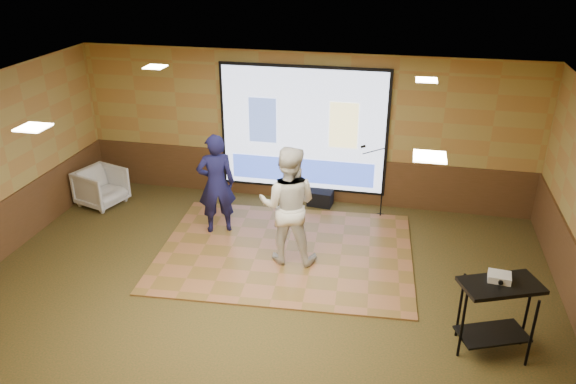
% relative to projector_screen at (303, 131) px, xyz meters
% --- Properties ---
extents(ground, '(9.00, 9.00, 0.00)m').
position_rel_projector_screen_xyz_m(ground, '(0.00, -3.44, -1.47)').
color(ground, '#2A3317').
rests_on(ground, ground).
extents(room_shell, '(9.04, 7.04, 3.02)m').
position_rel_projector_screen_xyz_m(room_shell, '(0.00, -3.44, 0.62)').
color(room_shell, '#A99046').
rests_on(room_shell, ground).
extents(wainscot_back, '(9.00, 0.04, 0.95)m').
position_rel_projector_screen_xyz_m(wainscot_back, '(0.00, 0.04, -1.00)').
color(wainscot_back, '#4B3219').
rests_on(wainscot_back, ground).
extents(projector_screen, '(3.32, 0.06, 2.52)m').
position_rel_projector_screen_xyz_m(projector_screen, '(0.00, 0.00, 0.00)').
color(projector_screen, black).
rests_on(projector_screen, room_shell).
extents(downlight_nw, '(0.32, 0.32, 0.02)m').
position_rel_projector_screen_xyz_m(downlight_nw, '(-2.20, -1.64, 1.50)').
color(downlight_nw, '#FFEABF').
rests_on(downlight_nw, room_shell).
extents(downlight_ne, '(0.32, 0.32, 0.02)m').
position_rel_projector_screen_xyz_m(downlight_ne, '(2.20, -1.64, 1.50)').
color(downlight_ne, '#FFEABF').
rests_on(downlight_ne, room_shell).
extents(downlight_sw, '(0.32, 0.32, 0.02)m').
position_rel_projector_screen_xyz_m(downlight_sw, '(-2.20, -4.94, 1.50)').
color(downlight_sw, '#FFEABF').
rests_on(downlight_sw, room_shell).
extents(downlight_se, '(0.32, 0.32, 0.02)m').
position_rel_projector_screen_xyz_m(downlight_se, '(2.20, -4.94, 1.50)').
color(downlight_se, '#FFEABF').
rests_on(downlight_se, room_shell).
extents(dance_floor, '(4.47, 3.52, 0.03)m').
position_rel_projector_screen_xyz_m(dance_floor, '(0.13, -2.15, -1.46)').
color(dance_floor, '#955C36').
rests_on(dance_floor, ground).
extents(player_left, '(0.79, 0.68, 1.84)m').
position_rel_projector_screen_xyz_m(player_left, '(-1.24, -1.67, -0.52)').
color(player_left, '#161644').
rests_on(player_left, dance_floor).
extents(player_right, '(1.00, 0.80, 1.99)m').
position_rel_projector_screen_xyz_m(player_right, '(0.22, -2.40, -0.45)').
color(player_right, silver).
rests_on(player_right, dance_floor).
extents(av_table, '(0.98, 0.52, 1.03)m').
position_rel_projector_screen_xyz_m(av_table, '(3.28, -4.03, -0.74)').
color(av_table, black).
rests_on(av_table, ground).
extents(projector, '(0.30, 0.26, 0.09)m').
position_rel_projector_screen_xyz_m(projector, '(3.26, -3.96, -0.39)').
color(projector, silver).
rests_on(projector, av_table).
extents(mic_stand, '(0.57, 0.23, 1.45)m').
position_rel_projector_screen_xyz_m(mic_stand, '(1.57, -0.47, -0.98)').
color(mic_stand, black).
rests_on(mic_stand, ground).
extents(banquet_chair, '(1.03, 1.01, 0.75)m').
position_rel_projector_screen_xyz_m(banquet_chair, '(-3.89, -1.07, -1.10)').
color(banquet_chair, gray).
rests_on(banquet_chair, ground).
extents(duffel_bag, '(0.51, 0.37, 0.30)m').
position_rel_projector_screen_xyz_m(duffel_bag, '(0.41, -0.19, -1.32)').
color(duffel_bag, black).
rests_on(duffel_bag, ground).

